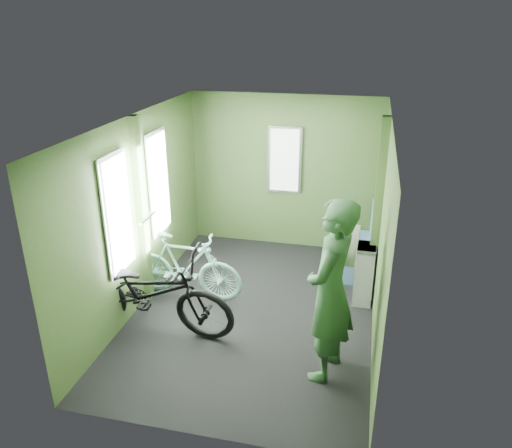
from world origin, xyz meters
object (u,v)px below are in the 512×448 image
at_px(passenger, 330,291).
at_px(bicycle_black, 153,330).
at_px(bicycle_mint, 187,297).
at_px(waste_box, 364,274).
at_px(bench_seat, 356,253).

bearing_deg(passenger, bicycle_black, -83.54).
xyz_separation_m(bicycle_black, passenger, (1.98, -0.26, 0.92)).
xyz_separation_m(bicycle_mint, waste_box, (2.17, 0.39, 0.38)).
bearing_deg(bicycle_black, waste_box, -58.40).
bearing_deg(passenger, bicycle_mint, -105.34).
relative_size(passenger, bench_seat, 1.99).
bearing_deg(bicycle_mint, passenger, -116.50).
bearing_deg(waste_box, passenger, -102.16).
height_order(bicycle_mint, passenger, passenger).
bearing_deg(waste_box, bicycle_black, -152.91).
relative_size(bicycle_black, bicycle_mint, 1.34).
xyz_separation_m(bicycle_black, waste_box, (2.29, 1.17, 0.38)).
height_order(passenger, waste_box, passenger).
distance_m(bicycle_mint, bench_seat, 2.39).
bearing_deg(bench_seat, waste_box, -82.36).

